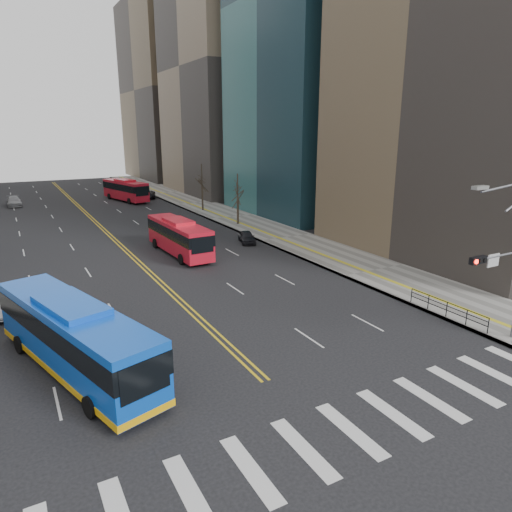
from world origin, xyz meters
The scene contains 14 objects.
ground centered at (0.00, 0.00, 0.00)m, with size 220.00×220.00×0.00m, color black.
sidewalk_right centered at (17.50, 45.00, 0.07)m, with size 7.00×130.00×0.15m, color slate.
crosswalk centered at (0.00, 0.00, 0.01)m, with size 26.70×4.00×0.01m.
centerline centered at (0.00, 55.00, 0.01)m, with size 0.55×100.00×0.01m.
office_towers centered at (0.12, 68.51, 23.92)m, with size 83.00×134.00×58.00m.
signal_mast centered at (13.77, 2.00, 4.86)m, with size 5.37×0.37×9.39m.
pedestrian_railing centered at (14.30, 6.00, 0.82)m, with size 0.06×6.06×1.02m.
street_trees centered at (-7.18, 34.55, 4.87)m, with size 35.20×47.20×7.60m.
blue_bus centered at (-8.02, 10.58, 2.00)m, with size 6.47×13.45×3.82m.
red_bus_near centered at (4.39, 29.88, 1.96)m, with size 3.15×11.22×3.53m.
red_bus_far centered at (8.18, 67.91, 2.07)m, with size 5.38×12.10×3.72m.
car_dark_mid centered at (12.50, 30.86, 0.64)m, with size 1.51×3.76×1.28m, color black.
car_silver centered at (-9.11, 70.97, 0.76)m, with size 2.12×5.22×1.52m, color gray.
car_dark_far centered at (12.50, 68.83, 0.66)m, with size 2.21×4.78×1.33m, color black.
Camera 1 is at (-10.13, -12.40, 12.08)m, focal length 32.00 mm.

